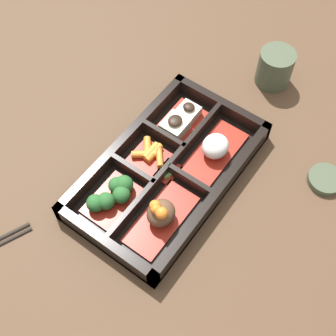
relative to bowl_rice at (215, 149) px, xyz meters
name	(u,v)px	position (x,y,z in m)	size (l,w,h in m)	color
ground_plane	(168,176)	(0.08, -0.04, -0.03)	(3.00, 3.00, 0.00)	#4C3523
bento_base	(168,174)	(0.08, -0.04, -0.02)	(0.33, 0.19, 0.01)	black
bento_rim	(168,169)	(0.08, -0.04, -0.01)	(0.33, 0.19, 0.04)	black
bowl_rice	(215,149)	(0.00, 0.00, 0.00)	(0.13, 0.06, 0.04)	maroon
bowl_stew	(161,215)	(0.15, 0.00, 0.00)	(0.13, 0.06, 0.06)	maroon
bowl_tofu	(181,121)	(-0.02, -0.08, 0.00)	(0.09, 0.06, 0.04)	maroon
bowl_carrots	(150,155)	(0.07, -0.08, -0.01)	(0.06, 0.06, 0.02)	maroon
bowl_greens	(113,195)	(0.17, -0.08, 0.00)	(0.09, 0.06, 0.04)	maroon
bowl_pickles	(169,173)	(0.08, -0.04, -0.01)	(0.04, 0.03, 0.01)	maroon
tea_cup	(275,67)	(-0.21, -0.01, 0.01)	(0.06, 0.06, 0.07)	#424C38
sauce_dish	(325,179)	(-0.07, 0.17, -0.02)	(0.06, 0.06, 0.01)	#424C38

